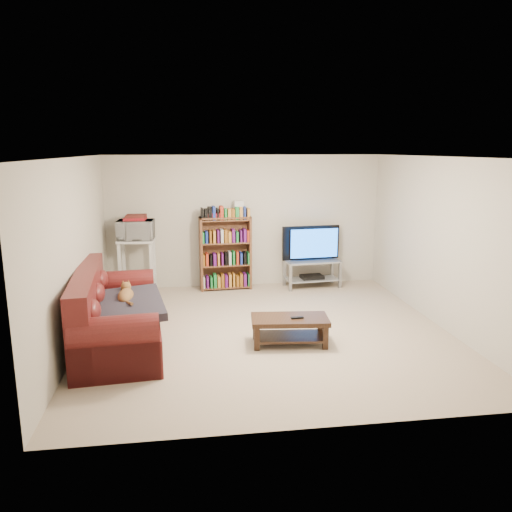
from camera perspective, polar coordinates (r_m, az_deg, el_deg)
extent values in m
plane|color=#BEA88D|center=(7.06, 1.28, -8.62)|extent=(5.00, 5.00, 0.00)
plane|color=white|center=(6.60, 1.38, 11.25)|extent=(5.00, 5.00, 0.00)
plane|color=beige|center=(9.17, -1.23, 3.98)|extent=(5.00, 0.00, 5.00)
plane|color=beige|center=(4.36, 6.72, -5.37)|extent=(5.00, 0.00, 5.00)
plane|color=beige|center=(6.79, -19.97, 0.34)|extent=(0.00, 5.00, 5.00)
plane|color=beige|center=(7.55, 20.40, 1.44)|extent=(0.00, 5.00, 5.00)
cube|color=#591717|center=(6.79, -15.34, -7.94)|extent=(1.21, 2.42, 0.45)
cube|color=#591717|center=(6.73, -18.68, -5.77)|extent=(0.46, 2.35, 0.98)
cube|color=#591717|center=(5.79, -15.73, -10.89)|extent=(0.98, 0.32, 0.57)
cube|color=#591717|center=(7.76, -15.10, -4.90)|extent=(0.98, 0.32, 0.57)
cube|color=#292630|center=(6.52, -14.68, -5.46)|extent=(1.09, 1.31, 0.19)
cube|color=black|center=(6.54, 3.88, -7.27)|extent=(1.04, 0.59, 0.06)
cube|color=black|center=(6.62, 3.85, -9.16)|extent=(0.94, 0.53, 0.03)
cube|color=black|center=(6.40, 0.09, -9.44)|extent=(0.08, 0.08, 0.30)
cube|color=black|center=(6.49, 7.94, -9.22)|extent=(0.08, 0.08, 0.30)
cube|color=black|center=(6.75, -0.05, -8.26)|extent=(0.08, 0.08, 0.30)
cube|color=black|center=(6.84, 7.37, -8.08)|extent=(0.08, 0.08, 0.30)
cube|color=black|center=(6.50, 4.73, -7.04)|extent=(0.17, 0.05, 0.02)
cube|color=#999EA3|center=(9.19, 6.45, -0.58)|extent=(1.04, 0.53, 0.03)
cube|color=#999EA3|center=(9.27, 6.40, -2.62)|extent=(0.99, 0.51, 0.02)
cube|color=gray|center=(8.93, 3.96, -2.49)|extent=(0.05, 0.05, 0.50)
cube|color=gray|center=(9.24, 9.59, -2.13)|extent=(0.05, 0.05, 0.50)
cube|color=gray|center=(9.29, 3.26, -1.89)|extent=(0.05, 0.05, 0.50)
cube|color=gray|center=(9.59, 8.70, -1.56)|extent=(0.05, 0.05, 0.50)
imported|color=black|center=(9.13, 6.50, 1.42)|extent=(1.09, 0.23, 0.62)
cube|color=black|center=(9.26, 6.41, -2.38)|extent=(0.42, 0.31, 0.06)
cube|color=brown|center=(8.94, -6.30, 0.20)|extent=(0.06, 0.29, 1.33)
cube|color=brown|center=(9.06, -0.76, 0.43)|extent=(0.06, 0.29, 1.33)
cube|color=brown|center=(8.88, -3.56, 4.42)|extent=(0.93, 0.34, 0.03)
cube|color=maroon|center=(8.84, -4.88, 4.70)|extent=(0.28, 0.22, 0.07)
cube|color=silver|center=(8.82, -13.53, 1.73)|extent=(0.64, 0.49, 0.04)
cube|color=silver|center=(8.96, -13.32, -2.42)|extent=(0.58, 0.44, 0.03)
cube|color=silver|center=(8.79, -15.27, -1.66)|extent=(0.05, 0.05, 0.94)
cube|color=silver|center=(8.70, -11.84, -1.63)|extent=(0.05, 0.05, 0.94)
cube|color=silver|center=(9.14, -14.83, -1.11)|extent=(0.05, 0.05, 0.94)
cube|color=silver|center=(9.05, -11.52, -1.08)|extent=(0.05, 0.05, 0.94)
imported|color=silver|center=(8.79, -13.59, 2.93)|extent=(0.63, 0.45, 0.33)
cube|color=maroon|center=(8.76, -13.65, 4.17)|extent=(0.38, 0.34, 0.05)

